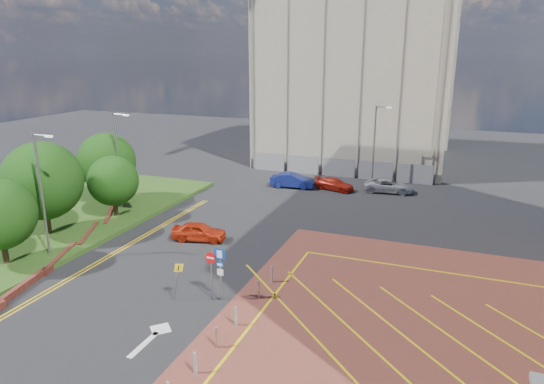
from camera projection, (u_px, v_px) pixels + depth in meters
The scene contains 19 objects.
ground at pixel (204, 308), 25.64m from camera, with size 140.00×140.00×0.00m, color black.
forecourt at pixel (492, 366), 20.83m from camera, with size 26.00×26.00×0.02m, color brown.
grass_bed at pixel (35, 226), 37.17m from camera, with size 14.00×32.00×0.30m, color #2D4D18.
retaining_wall at pixel (58, 257), 31.44m from camera, with size 6.06×20.33×0.40m.
tree_b at pixel (43, 181), 34.28m from camera, with size 5.60×5.60×6.74m.
tree_c at pixel (113, 181), 38.37m from camera, with size 4.00×4.00×4.90m.
tree_d at pixel (107, 162), 41.90m from camera, with size 5.00×5.00×6.08m.
lamp_left_near at pixel (42, 190), 30.41m from camera, with size 1.53×0.16×8.00m.
lamp_left_far at pixel (118, 157), 40.07m from camera, with size 1.53×0.16×8.00m.
lamp_back at pixel (375, 142), 48.14m from camera, with size 1.53×0.16×8.00m.
sign_cluster at pixel (217, 267), 25.88m from camera, with size 1.17×0.12×3.20m.
warning_sign at pixel (177, 277), 25.92m from camera, with size 0.68×0.40×2.25m.
bollard_row at pixel (230, 324), 23.23m from camera, with size 0.14×11.14×0.90m.
construction_building at pixel (361, 69), 58.45m from camera, with size 21.20×19.20×22.00m, color #B8AD96.
construction_fence at pixel (347, 168), 51.92m from camera, with size 21.60×0.06×2.00m, color gray.
car_red_left at pixel (199, 231), 34.65m from camera, with size 1.56×3.87×1.32m, color red.
car_blue_back at pixel (293, 180), 48.15m from camera, with size 1.53×4.39×1.45m, color navy.
car_red_back at pixel (334, 184), 47.38m from camera, with size 1.61×3.96×1.15m, color #A31A0E.
car_silver_back at pixel (389, 186), 46.56m from camera, with size 2.12×4.61×1.28m, color #B9BAC1.
Camera 1 is at (11.56, -20.12, 13.03)m, focal length 32.00 mm.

